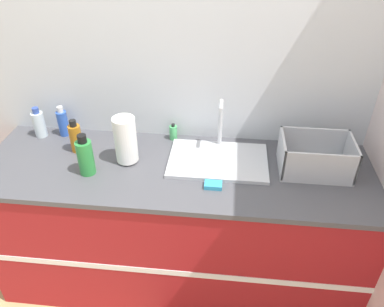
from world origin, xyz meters
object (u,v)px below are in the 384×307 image
dish_rack (315,159)px  bottle_blue (63,123)px  paper_towel_roll (126,140)px  soap_dispenser (173,132)px  bottle_amber (76,138)px  bottle_clear (39,124)px  sink (218,158)px  bottle_green (85,157)px

dish_rack → bottle_blue: 1.48m
paper_towel_roll → dish_rack: (1.01, 0.03, -0.07)m
paper_towel_roll → soap_dispenser: paper_towel_roll is taller
bottle_amber → bottle_clear: bearing=154.4°
sink → dish_rack: 0.52m
bottle_clear → bottle_amber: bearing=-25.6°
sink → soap_dispenser: sink is taller
bottle_clear → bottle_amber: bottle_amber is taller
bottle_amber → bottle_green: bearing=-57.0°
sink → bottle_clear: bearing=171.9°
paper_towel_roll → dish_rack: size_ratio=0.73×
bottle_green → bottle_clear: (-0.41, 0.33, -0.02)m
bottle_clear → dish_rack: bearing=-6.3°
bottle_clear → bottle_green: bearing=-39.0°
bottle_blue → bottle_clear: size_ratio=1.00×
bottle_amber → soap_dispenser: bottle_amber is taller
sink → bottle_blue: bearing=169.1°
bottle_clear → bottle_blue: bearing=11.4°
bottle_green → bottle_amber: bottle_green is taller
bottle_clear → bottle_amber: size_ratio=0.96×
sink → bottle_amber: sink is taller
sink → bottle_amber: (-0.81, 0.02, 0.07)m
paper_towel_roll → bottle_amber: (-0.31, 0.07, -0.05)m
paper_towel_roll → bottle_green: paper_towel_roll is taller
bottle_green → bottle_clear: 0.53m
paper_towel_roll → bottle_blue: (-0.45, 0.23, -0.05)m
bottle_amber → bottle_blue: bearing=131.1°
bottle_clear → soap_dispenser: 0.81m
bottle_clear → bottle_amber: (0.28, -0.13, 0.00)m
bottle_blue → bottle_clear: bearing=-168.6°
paper_towel_roll → bottle_amber: bearing=167.1°
paper_towel_roll → dish_rack: paper_towel_roll is taller
bottle_blue → paper_towel_roll: bearing=-27.2°
sink → dish_rack: (0.51, -0.02, 0.05)m
sink → dish_rack: sink is taller
bottle_green → bottle_blue: (-0.27, 0.36, -0.02)m
sink → paper_towel_roll: (-0.50, -0.05, 0.12)m
bottle_blue → soap_dispenser: (0.67, 0.02, -0.04)m
dish_rack → bottle_amber: bottle_amber is taller
bottle_clear → soap_dispenser: (0.81, 0.05, -0.04)m
dish_rack → bottle_blue: bearing=172.0°
bottle_blue → dish_rack: bearing=-8.0°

